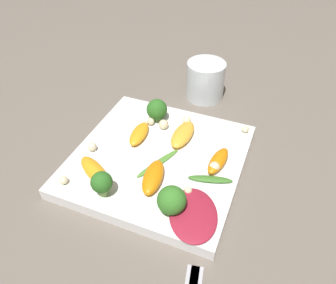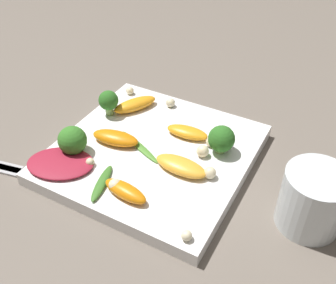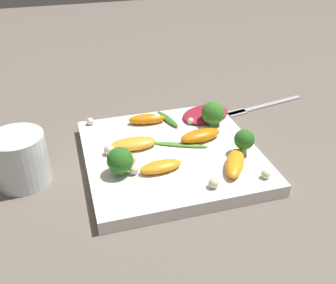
% 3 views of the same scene
% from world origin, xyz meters
% --- Properties ---
extents(ground_plane, '(2.40, 2.40, 0.00)m').
position_xyz_m(ground_plane, '(0.00, 0.00, 0.00)').
color(ground_plane, '#6B6056').
extents(plate, '(0.28, 0.28, 0.02)m').
position_xyz_m(plate, '(0.00, 0.00, 0.01)').
color(plate, white).
rests_on(plate, ground_plane).
extents(drinking_glass, '(0.08, 0.08, 0.08)m').
position_xyz_m(drinking_glass, '(-0.23, 0.01, 0.04)').
color(drinking_glass, white).
rests_on(drinking_glass, ground_plane).
extents(fork, '(0.18, 0.05, 0.01)m').
position_xyz_m(fork, '(0.22, 0.13, 0.00)').
color(fork, '#B2B2B7').
rests_on(fork, ground_plane).
extents(radicchio_leaf_0, '(0.11, 0.10, 0.01)m').
position_xyz_m(radicchio_leaf_0, '(0.10, 0.09, 0.03)').
color(radicchio_leaf_0, maroon).
rests_on(radicchio_leaf_0, plate).
extents(orange_segment_0, '(0.07, 0.03, 0.02)m').
position_xyz_m(orange_segment_0, '(-0.02, 0.10, 0.03)').
color(orange_segment_0, orange).
rests_on(orange_segment_0, plate).
extents(orange_segment_1, '(0.08, 0.04, 0.02)m').
position_xyz_m(orange_segment_1, '(-0.06, 0.02, 0.03)').
color(orange_segment_1, '#FCAD33').
rests_on(orange_segment_1, plate).
extents(orange_segment_2, '(0.08, 0.04, 0.02)m').
position_xyz_m(orange_segment_2, '(0.06, 0.02, 0.03)').
color(orange_segment_2, orange).
rests_on(orange_segment_2, plate).
extents(orange_segment_3, '(0.06, 0.08, 0.02)m').
position_xyz_m(orange_segment_3, '(0.08, -0.07, 0.03)').
color(orange_segment_3, orange).
rests_on(orange_segment_3, plate).
extents(orange_segment_4, '(0.07, 0.03, 0.02)m').
position_xyz_m(orange_segment_4, '(-0.03, -0.05, 0.03)').
color(orange_segment_4, orange).
rests_on(orange_segment_4, plate).
extents(broccoli_floret_0, '(0.03, 0.03, 0.04)m').
position_xyz_m(broccoli_floret_0, '(0.11, -0.04, 0.05)').
color(broccoli_floret_0, '#84AD5B').
rests_on(broccoli_floret_0, plate).
extents(broccoli_floret_1, '(0.04, 0.04, 0.04)m').
position_xyz_m(broccoli_floret_1, '(-0.09, -0.04, 0.04)').
color(broccoli_floret_1, '#84AD5B').
rests_on(broccoli_floret_1, plate).
extents(broccoli_floret_2, '(0.04, 0.04, 0.04)m').
position_xyz_m(broccoli_floret_2, '(0.10, 0.06, 0.04)').
color(broccoli_floret_2, '#84AD5B').
rests_on(broccoli_floret_2, plate).
extents(arugula_sprig_0, '(0.09, 0.05, 0.00)m').
position_xyz_m(arugula_sprig_0, '(0.02, 0.01, 0.02)').
color(arugula_sprig_0, '#518E33').
rests_on(arugula_sprig_0, plate).
extents(arugula_sprig_1, '(0.03, 0.07, 0.01)m').
position_xyz_m(arugula_sprig_1, '(0.02, 0.10, 0.02)').
color(arugula_sprig_1, '#3D7528').
rests_on(arugula_sprig_1, plate).
extents(macadamia_nut_0, '(0.01, 0.01, 0.01)m').
position_xyz_m(macadamia_nut_0, '(0.06, 0.07, 0.03)').
color(macadamia_nut_0, beige).
rests_on(macadamia_nut_0, plate).
extents(macadamia_nut_1, '(0.01, 0.01, 0.01)m').
position_xyz_m(macadamia_nut_1, '(-0.07, -0.05, 0.03)').
color(macadamia_nut_1, beige).
rests_on(macadamia_nut_1, plate).
extents(macadamia_nut_2, '(0.01, 0.01, 0.01)m').
position_xyz_m(macadamia_nut_2, '(-0.12, 0.12, 0.03)').
color(macadamia_nut_2, beige).
rests_on(macadamia_nut_2, plate).
extents(macadamia_nut_3, '(0.02, 0.02, 0.02)m').
position_xyz_m(macadamia_nut_3, '(-0.10, 0.02, 0.03)').
color(macadamia_nut_3, beige).
rests_on(macadamia_nut_3, plate).
extents(macadamia_nut_4, '(0.02, 0.02, 0.02)m').
position_xyz_m(macadamia_nut_4, '(-0.07, -0.02, 0.03)').
color(macadamia_nut_4, beige).
rests_on(macadamia_nut_4, plate).
extents(macadamia_nut_5, '(0.02, 0.02, 0.02)m').
position_xyz_m(macadamia_nut_5, '(0.00, 0.10, 0.03)').
color(macadamia_nut_5, beige).
rests_on(macadamia_nut_5, plate).
extents(macadamia_nut_6, '(0.01, 0.01, 0.01)m').
position_xyz_m(macadamia_nut_6, '(0.11, -0.11, 0.03)').
color(macadamia_nut_6, beige).
rests_on(macadamia_nut_6, plate).
extents(macadamia_nut_7, '(0.02, 0.02, 0.02)m').
position_xyz_m(macadamia_nut_7, '(0.03, -0.11, 0.03)').
color(macadamia_nut_7, beige).
rests_on(macadamia_nut_7, plate).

